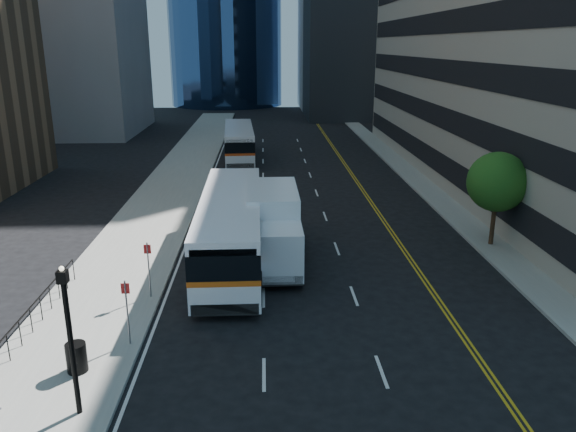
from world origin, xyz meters
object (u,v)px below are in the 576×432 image
object	(u,v)px
street_tree	(497,182)
bus_front	(231,227)
bus_rear	(239,142)
box_truck	(273,226)
lamp_post	(70,335)
trash_can	(77,357)

from	to	relation	value
street_tree	bus_front	xyz separation A→B (m)	(-14.10, -1.71, -1.76)
bus_rear	box_truck	world-z (taller)	box_truck
bus_front	box_truck	world-z (taller)	box_truck
street_tree	box_truck	size ratio (longest dim) A/B	0.68
lamp_post	box_truck	world-z (taller)	lamp_post
street_tree	bus_front	world-z (taller)	street_tree
lamp_post	box_truck	bearing A→B (deg)	63.96
bus_front	box_truck	bearing A→B (deg)	-1.02
trash_can	bus_front	bearing A→B (deg)	65.17
lamp_post	trash_can	distance (m)	3.14
bus_rear	box_truck	distance (m)	27.19
street_tree	trash_can	xyz separation A→B (m)	(-18.74, -11.75, -2.98)
box_truck	trash_can	bearing A→B (deg)	-124.30
street_tree	box_truck	bearing A→B (deg)	-171.83
street_tree	bus_front	bearing A→B (deg)	-173.09
lamp_post	trash_can	world-z (taller)	lamp_post
bus_front	box_truck	distance (m)	2.10
box_truck	trash_can	world-z (taller)	box_truck
bus_rear	trash_can	distance (m)	37.30
lamp_post	bus_front	bearing A→B (deg)	72.39
bus_front	trash_can	size ratio (longest dim) A/B	13.15
lamp_post	trash_can	size ratio (longest dim) A/B	4.48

